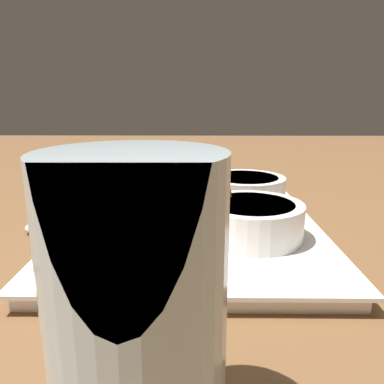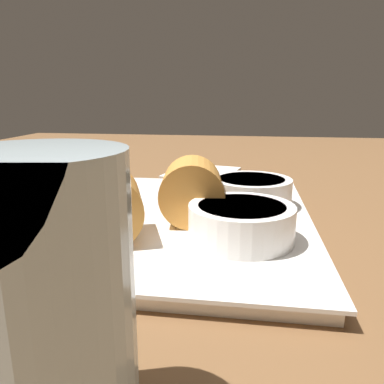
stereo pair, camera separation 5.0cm
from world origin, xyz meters
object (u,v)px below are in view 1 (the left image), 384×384
object	(u,v)px
dipping_bowl_far	(251,219)
spoon	(18,237)
napkin	(181,173)
drinking_glass	(137,314)
dipping_bowl_near	(245,189)
serving_plate	(192,221)

from	to	relation	value
dipping_bowl_far	spoon	world-z (taller)	dipping_bowl_far
napkin	drinking_glass	size ratio (longest dim) A/B	1.24
dipping_bowl_near	spoon	distance (cm)	23.97
dipping_bowl_near	dipping_bowl_far	bearing A→B (deg)	-4.51
dipping_bowl_far	spoon	xyz separation A→B (cm)	(-2.20, -21.48, -2.69)
dipping_bowl_near	dipping_bowl_far	world-z (taller)	same
serving_plate	dipping_bowl_far	distance (cm)	8.44
napkin	serving_plate	bearing A→B (deg)	4.64
spoon	drinking_glass	bearing A→B (deg)	34.94
spoon	napkin	world-z (taller)	spoon
dipping_bowl_near	spoon	world-z (taller)	dipping_bowl_near
serving_plate	drinking_glass	bearing A→B (deg)	-3.88
dipping_bowl_far	napkin	world-z (taller)	dipping_bowl_far
napkin	dipping_bowl_far	bearing A→B (deg)	12.43
dipping_bowl_far	napkin	xyz separation A→B (cm)	(-33.22, -7.32, -2.88)
drinking_glass	napkin	bearing A→B (deg)	-179.46
dipping_bowl_far	spoon	bearing A→B (deg)	-95.85
serving_plate	drinking_glass	world-z (taller)	drinking_glass
serving_plate	dipping_bowl_near	distance (cm)	7.75
spoon	napkin	distance (cm)	34.10
spoon	napkin	bearing A→B (deg)	155.48
serving_plate	dipping_bowl_near	bearing A→B (deg)	125.85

